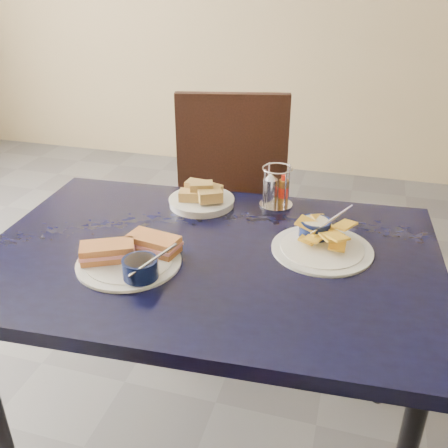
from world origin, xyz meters
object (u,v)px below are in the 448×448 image
(chair_far, at_px, (236,201))
(condiment_caddy, at_px, (275,190))
(sandwich_plate, at_px, (132,256))
(bread_basket, at_px, (202,198))
(dining_table, at_px, (210,270))
(plantain_plate, at_px, (320,240))

(chair_far, height_order, condiment_caddy, chair_far)
(sandwich_plate, relative_size, bread_basket, 1.43)
(dining_table, relative_size, chair_far, 1.31)
(plantain_plate, bearing_deg, sandwich_plate, -153.35)
(plantain_plate, distance_m, condiment_caddy, 0.30)
(plantain_plate, height_order, condiment_caddy, condiment_caddy)
(bread_basket, bearing_deg, dining_table, -67.58)
(dining_table, height_order, chair_far, chair_far)
(sandwich_plate, bearing_deg, condiment_caddy, 58.11)
(bread_basket, height_order, condiment_caddy, condiment_caddy)
(condiment_caddy, bearing_deg, plantain_plate, -53.24)
(sandwich_plate, bearing_deg, plantain_plate, 26.65)
(plantain_plate, relative_size, bread_basket, 1.32)
(condiment_caddy, bearing_deg, sandwich_plate, -121.89)
(dining_table, bearing_deg, condiment_caddy, 71.70)
(dining_table, bearing_deg, plantain_plate, 21.39)
(sandwich_plate, relative_size, plantain_plate, 1.08)
(chair_far, bearing_deg, condiment_caddy, -57.93)
(chair_far, xyz_separation_m, plantain_plate, (0.41, -0.60, 0.20))
(chair_far, height_order, sandwich_plate, chair_far)
(sandwich_plate, distance_m, bread_basket, 0.41)
(chair_far, relative_size, condiment_caddy, 7.36)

